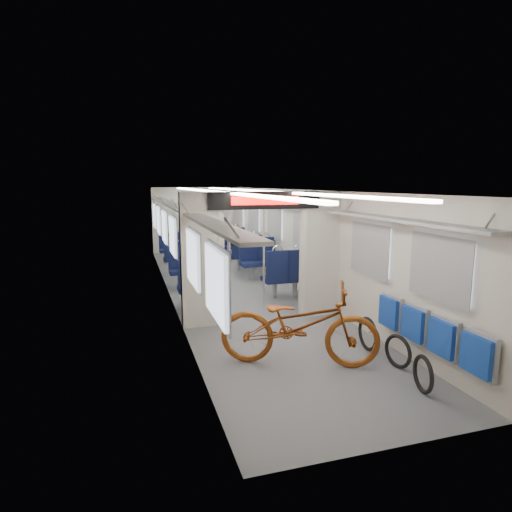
# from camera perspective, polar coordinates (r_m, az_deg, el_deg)

# --- Properties ---
(carriage) EXTENTS (12.00, 12.02, 2.31)m
(carriage) POSITION_cam_1_polar(r_m,az_deg,el_deg) (9.18, -2.36, 3.79)
(carriage) COLOR #515456
(carriage) RESTS_ON ground
(bicycle) EXTENTS (2.26, 1.56, 1.13)m
(bicycle) POSITION_cam_1_polar(r_m,az_deg,el_deg) (5.85, 5.77, -9.11)
(bicycle) COLOR brown
(bicycle) RESTS_ON ground
(flip_bench) EXTENTS (0.12, 2.10, 0.51)m
(flip_bench) POSITION_cam_1_polar(r_m,az_deg,el_deg) (5.98, 21.98, -9.20)
(flip_bench) COLOR gray
(flip_bench) RESTS_ON carriage
(bike_hoop_a) EXTENTS (0.13, 0.46, 0.46)m
(bike_hoop_a) POSITION_cam_1_polar(r_m,az_deg,el_deg) (5.58, 21.37, -14.68)
(bike_hoop_a) COLOR black
(bike_hoop_a) RESTS_ON ground
(bike_hoop_b) EXTENTS (0.14, 0.46, 0.46)m
(bike_hoop_b) POSITION_cam_1_polar(r_m,az_deg,el_deg) (6.15, 18.37, -12.18)
(bike_hoop_b) COLOR black
(bike_hoop_b) RESTS_ON ground
(bike_hoop_c) EXTENTS (0.06, 0.51, 0.51)m
(bike_hoop_c) POSITION_cam_1_polar(r_m,az_deg,el_deg) (6.62, 14.66, -10.20)
(bike_hoop_c) COLOR black
(bike_hoop_c) RESTS_ON ground
(seat_bay_near_left) EXTENTS (0.92, 2.12, 1.11)m
(seat_bay_near_left) POSITION_cam_1_polar(r_m,az_deg,el_deg) (9.33, -8.19, -2.12)
(seat_bay_near_left) COLOR black
(seat_bay_near_left) RESTS_ON ground
(seat_bay_near_right) EXTENTS (0.96, 2.32, 1.18)m
(seat_bay_near_right) POSITION_cam_1_polar(r_m,az_deg,el_deg) (10.10, 2.02, -0.96)
(seat_bay_near_right) COLOR black
(seat_bay_near_right) RESTS_ON ground
(seat_bay_far_left) EXTENTS (0.88, 1.92, 1.05)m
(seat_bay_far_left) POSITION_cam_1_polar(r_m,az_deg,el_deg) (12.59, -10.50, 0.77)
(seat_bay_far_left) COLOR black
(seat_bay_far_left) RESTS_ON ground
(seat_bay_far_right) EXTENTS (0.93, 2.17, 1.13)m
(seat_bay_far_right) POSITION_cam_1_polar(r_m,az_deg,el_deg) (12.96, -2.29, 1.32)
(seat_bay_far_right) COLOR black
(seat_bay_far_right) RESTS_ON ground
(stanchion_near_left) EXTENTS (0.04, 0.04, 2.30)m
(stanchion_near_left) POSITION_cam_1_polar(r_m,az_deg,el_deg) (8.28, -3.54, 0.69)
(stanchion_near_left) COLOR silver
(stanchion_near_left) RESTS_ON ground
(stanchion_near_right) EXTENTS (0.05, 0.05, 2.30)m
(stanchion_near_right) POSITION_cam_1_polar(r_m,az_deg,el_deg) (8.48, 1.07, 0.92)
(stanchion_near_right) COLOR silver
(stanchion_near_right) RESTS_ON ground
(stanchion_far_left) EXTENTS (0.04, 0.04, 2.30)m
(stanchion_far_left) POSITION_cam_1_polar(r_m,az_deg,el_deg) (11.41, -7.20, 3.12)
(stanchion_far_left) COLOR silver
(stanchion_far_left) RESTS_ON ground
(stanchion_far_right) EXTENTS (0.04, 0.04, 2.30)m
(stanchion_far_right) POSITION_cam_1_polar(r_m,az_deg,el_deg) (11.56, -3.80, 3.26)
(stanchion_far_right) COLOR silver
(stanchion_far_right) RESTS_ON ground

